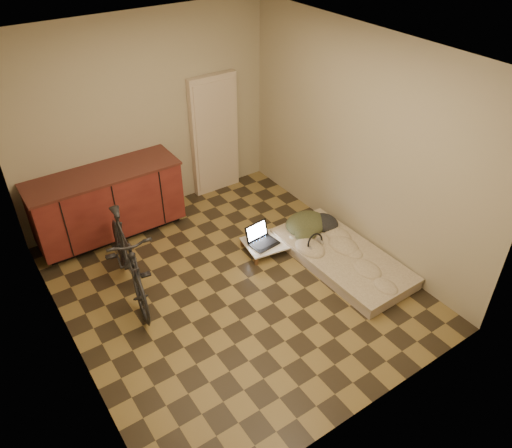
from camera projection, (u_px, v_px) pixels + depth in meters
room_shell at (229, 187)px, 4.92m from camera, size 3.50×4.00×2.60m
cabinets at (108, 204)px, 6.21m from camera, size 1.84×0.62×0.91m
appliance_panel at (214, 135)px, 6.92m from camera, size 0.70×0.10×1.70m
bicycle at (127, 254)px, 5.31m from camera, size 0.72×1.66×1.04m
futon at (342, 258)px, 5.96m from camera, size 0.87×1.77×0.15m
clothing_pile at (312, 219)px, 6.28m from camera, size 0.59×0.50×0.23m
headphones at (315, 242)px, 5.94m from camera, size 0.28×0.26×0.18m
lap_desk at (273, 241)px, 6.18m from camera, size 0.77×0.56×0.12m
laptop at (261, 239)px, 6.11m from camera, size 0.36×0.33×0.23m
mouse at (292, 238)px, 6.17m from camera, size 0.09×0.12×0.04m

